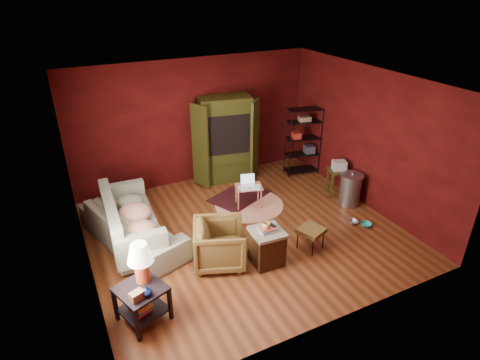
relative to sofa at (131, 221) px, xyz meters
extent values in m
cube|color=brown|center=(1.95, -0.57, -0.46)|extent=(5.50, 5.00, 0.02)
cube|color=white|center=(1.95, -0.57, 2.36)|extent=(5.50, 5.00, 0.02)
cube|color=#490B0A|center=(1.95, 1.94, 0.95)|extent=(5.50, 0.02, 2.80)
cube|color=#490B0A|center=(1.95, -3.08, 0.95)|extent=(5.50, 0.02, 2.80)
cube|color=#490B0A|center=(-0.81, -0.57, 0.95)|extent=(0.02, 5.00, 2.80)
cube|color=#490B0A|center=(4.71, -0.57, 0.95)|extent=(0.02, 5.00, 2.80)
cube|color=white|center=(-0.78, -1.57, 1.15)|extent=(0.02, 1.20, 1.40)
imported|color=gray|center=(0.00, 0.00, 0.00)|extent=(1.34, 2.42, 0.91)
imported|color=black|center=(1.16, -1.21, -0.04)|extent=(1.00, 1.03, 0.83)
imported|color=silver|center=(3.97, -1.25, -0.35)|extent=(0.21, 0.05, 0.21)
imported|color=#24ACA4|center=(4.13, -1.44, -0.35)|extent=(0.22, 0.12, 0.21)
imported|color=#0D1642|center=(-0.24, -2.05, 0.18)|extent=(0.18, 0.19, 0.15)
imported|color=#D1C166|center=(1.83, -1.56, 0.31)|extent=(0.14, 0.11, 0.13)
cube|color=black|center=(-0.29, -1.87, 0.09)|extent=(0.76, 0.76, 0.04)
cube|color=black|center=(-0.29, -1.87, -0.28)|extent=(0.71, 0.71, 0.03)
cube|color=black|center=(-0.44, -2.21, -0.18)|extent=(0.06, 0.06, 0.55)
cube|color=black|center=(0.05, -2.03, -0.18)|extent=(0.06, 0.06, 0.55)
cube|color=black|center=(-0.63, -1.71, -0.18)|extent=(0.06, 0.06, 0.55)
cube|color=black|center=(-0.13, -1.53, -0.18)|extent=(0.06, 0.06, 0.55)
cylinder|color=#D44E26|center=(-0.21, -1.74, 0.27)|extent=(0.25, 0.25, 0.33)
cone|color=#F2E5C6|center=(-0.21, -1.74, 0.58)|extent=(0.45, 0.45, 0.28)
cube|color=#8E784D|center=(-0.37, -2.06, 0.17)|extent=(0.21, 0.17, 0.12)
cube|color=#CF334A|center=(-0.33, -1.89, -0.23)|extent=(0.30, 0.33, 0.03)
cube|color=#3398CF|center=(-0.32, -1.88, -0.20)|extent=(0.30, 0.33, 0.03)
cube|color=#E9B84D|center=(-0.31, -1.88, -0.16)|extent=(0.30, 0.33, 0.03)
cube|color=gray|center=(0.03, 0.00, -0.18)|extent=(0.88, 1.90, 0.39)
cube|color=gray|center=(-0.31, 0.01, 0.09)|extent=(0.27, 1.87, 0.78)
cube|color=gray|center=(-0.02, -0.93, 0.04)|extent=(0.79, 0.22, 0.54)
cube|color=gray|center=(0.08, 0.93, 0.04)|extent=(0.79, 0.22, 0.54)
ellipsoid|color=#B72E19|center=(0.05, -0.54, 0.13)|extent=(0.54, 0.54, 0.27)
ellipsoid|color=#B72E19|center=(0.08, -0.01, 0.15)|extent=(0.60, 0.60, 0.31)
ellipsoid|color=gray|center=(0.10, 0.48, 0.11)|extent=(0.49, 0.49, 0.25)
cube|color=#3D210E|center=(1.87, -1.54, -0.16)|extent=(0.51, 0.51, 0.58)
cube|color=gray|center=(1.87, -1.54, 0.15)|extent=(0.54, 0.54, 0.05)
cube|color=beige|center=(1.87, -1.54, 0.19)|extent=(0.29, 0.23, 0.02)
cube|color=#4771A6|center=(1.87, -1.54, 0.21)|extent=(0.28, 0.22, 0.02)
cube|color=#BE4E47|center=(1.87, -1.54, 0.24)|extent=(0.28, 0.23, 0.02)
cube|color=black|center=(1.95, -1.51, 0.26)|extent=(0.10, 0.18, 0.02)
cube|color=black|center=(2.75, -1.54, -0.08)|extent=(0.52, 0.52, 0.08)
cube|color=black|center=(2.75, -1.54, -0.13)|extent=(0.46, 0.46, 0.02)
cylinder|color=black|center=(2.66, -1.74, -0.29)|extent=(0.03, 0.03, 0.33)
cylinder|color=black|center=(2.96, -1.63, -0.29)|extent=(0.03, 0.03, 0.33)
cylinder|color=black|center=(2.54, -1.44, -0.29)|extent=(0.03, 0.03, 0.33)
cylinder|color=black|center=(2.84, -1.33, -0.29)|extent=(0.03, 0.03, 0.33)
cylinder|color=#EDDEC6|center=(2.48, 0.27, -0.45)|extent=(1.90, 1.90, 0.01)
cube|color=#441218|center=(2.45, 0.68, -0.44)|extent=(1.49, 1.28, 0.01)
cube|color=#BE7357|center=(2.45, 0.24, 0.00)|extent=(0.63, 0.52, 0.03)
cylinder|color=#BE7357|center=(2.18, 0.17, -0.23)|extent=(0.04, 0.04, 0.45)
cylinder|color=#BE7357|center=(2.63, 0.03, -0.23)|extent=(0.04, 0.04, 0.45)
cylinder|color=#BE7357|center=(2.27, 0.46, -0.23)|extent=(0.04, 0.04, 0.45)
cylinder|color=#BE7357|center=(2.72, 0.32, -0.23)|extent=(0.04, 0.04, 0.45)
cube|color=silver|center=(2.46, 0.27, 0.02)|extent=(0.34, 0.28, 0.01)
cube|color=silver|center=(2.49, 0.36, 0.12)|extent=(0.29, 0.15, 0.20)
cube|color=white|center=(2.32, 0.19, 0.01)|extent=(0.21, 0.29, 0.00)
cube|color=white|center=(2.55, 0.13, 0.01)|extent=(0.29, 0.33, 0.00)
cube|color=#34340F|center=(2.56, 1.64, 0.53)|extent=(1.24, 0.83, 1.98)
cube|color=black|center=(2.54, 1.54, 0.74)|extent=(1.01, 0.63, 0.88)
cube|color=#34340F|center=(1.90, 1.47, 0.53)|extent=(0.24, 0.45, 1.87)
cube|color=#34340F|center=(3.12, 1.24, 0.53)|extent=(0.37, 0.36, 1.87)
cube|color=#313336|center=(2.55, 1.59, 0.64)|extent=(0.73, 0.63, 0.54)
cube|color=black|center=(2.50, 1.33, 0.64)|extent=(0.51, 0.11, 0.42)
cube|color=#34340F|center=(2.55, 1.59, 0.01)|extent=(1.02, 0.69, 0.05)
cylinder|color=black|center=(3.93, 1.02, 0.35)|extent=(0.03, 0.03, 1.62)
cylinder|color=black|center=(4.67, 0.86, 0.35)|extent=(0.03, 0.03, 1.62)
cylinder|color=black|center=(4.00, 1.33, 0.35)|extent=(0.03, 0.03, 1.62)
cylinder|color=black|center=(4.74, 1.18, 0.35)|extent=(0.03, 0.03, 1.62)
cube|color=black|center=(4.33, 1.10, -0.36)|extent=(0.84, 0.50, 0.02)
cube|color=black|center=(4.33, 1.10, 0.04)|extent=(0.84, 0.50, 0.02)
cube|color=black|center=(4.33, 1.10, 0.44)|extent=(0.84, 0.50, 0.02)
cube|color=black|center=(4.33, 1.10, 0.85)|extent=(0.84, 0.50, 0.02)
cube|color=black|center=(4.33, 1.10, 1.15)|extent=(0.84, 0.50, 0.02)
cube|color=#A2221B|center=(4.16, 1.13, 0.53)|extent=(0.22, 0.26, 0.14)
cube|color=#363643|center=(4.51, 1.06, 0.15)|extent=(0.27, 0.27, 0.18)
cube|color=#876F51|center=(4.33, 1.10, 0.92)|extent=(0.30, 0.23, 0.11)
cube|color=#34340F|center=(4.41, -0.17, 0.13)|extent=(0.52, 0.52, 0.04)
cube|color=#34340F|center=(4.19, -0.26, -0.16)|extent=(0.05, 0.05, 0.58)
cube|color=#34340F|center=(4.50, -0.39, -0.16)|extent=(0.05, 0.05, 0.58)
cube|color=#34340F|center=(4.32, 0.05, -0.16)|extent=(0.05, 0.05, 0.58)
cube|color=#34340F|center=(4.63, -0.07, -0.16)|extent=(0.05, 0.05, 0.58)
cube|color=silver|center=(4.41, -0.17, 0.25)|extent=(0.34, 0.31, 0.20)
cylinder|color=gray|center=(4.38, -0.62, -0.13)|extent=(0.54, 0.54, 0.64)
cylinder|color=gray|center=(4.38, -0.62, 0.21)|extent=(0.59, 0.59, 0.04)
sphere|color=gray|center=(4.38, -0.62, 0.25)|extent=(0.08, 0.08, 0.06)
camera|label=1|loc=(-0.92, -6.17, 3.85)|focal=30.00mm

